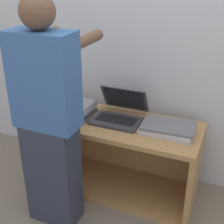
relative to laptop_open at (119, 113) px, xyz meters
name	(u,v)px	position (x,y,z in m)	size (l,w,h in m)	color
ground_plane	(103,206)	(0.00, -0.32, -0.64)	(12.00, 12.00, 0.00)	#756B5B
wall_back	(134,31)	(0.00, 0.30, 0.56)	(8.00, 0.05, 2.40)	silver
cart	(119,152)	(0.00, 0.00, -0.34)	(1.27, 0.52, 0.59)	#A87A47
laptop_open	(119,113)	(0.00, 0.00, 0.00)	(0.36, 0.36, 0.23)	#333338
laptop_stack_left	(70,108)	(-0.40, -0.05, 0.00)	(0.38, 0.26, 0.10)	slate
laptop_stack_right	(168,128)	(0.39, -0.06, -0.02)	(0.38, 0.25, 0.06)	#B7B7BC
person	(49,122)	(-0.27, -0.53, 0.13)	(0.40, 0.52, 1.54)	#2D3342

